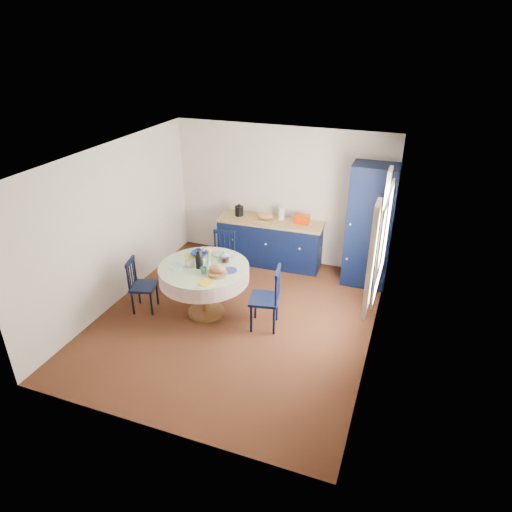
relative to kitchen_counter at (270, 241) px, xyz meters
The scene contains 17 objects.
floor 2.01m from the kitchen_counter, 87.05° to the right, with size 4.50×4.50×0.00m, color black.
ceiling 2.84m from the kitchen_counter, 87.05° to the right, with size 4.50×4.50×0.00m, color white.
wall_back 0.86m from the kitchen_counter, 70.78° to the left, with size 4.00×0.02×2.50m, color beige.
wall_left 2.84m from the kitchen_counter, 134.09° to the right, with size 0.02×4.50×2.50m, color beige.
wall_right 2.98m from the kitchen_counter, 43.02° to the right, with size 0.02×4.50×2.50m, color beige.
window 2.85m from the kitchen_counter, 38.95° to the right, with size 0.10×1.74×1.45m.
kitchen_counter is the anchor object (origin of this frame).
pantry_cabinet 1.86m from the kitchen_counter, ahead, with size 0.73×0.54×2.09m.
dining_table 1.99m from the kitchen_counter, 101.36° to the right, with size 1.35×1.35×1.10m.
chair_left 2.57m from the kitchen_counter, 122.08° to the right, with size 0.46×0.47×0.86m.
chair_far 1.08m from the kitchen_counter, 119.69° to the right, with size 0.47×0.46×0.91m.
chair_right 2.04m from the kitchen_counter, 72.57° to the right, with size 0.49×0.50×0.97m.
mug_a 2.13m from the kitchen_counter, 106.60° to the right, with size 0.14×0.14×0.11m, color silver.
mug_b 2.18m from the kitchen_counter, 98.15° to the right, with size 0.10×0.10×0.09m, color #297366.
mug_c 1.78m from the kitchen_counter, 94.55° to the right, with size 0.11×0.11×0.09m, color black.
mug_d 1.68m from the kitchen_counter, 111.51° to the right, with size 0.09×0.09×0.08m, color silver.
cobalt_bowl 1.79m from the kitchen_counter, 110.33° to the right, with size 0.26×0.26×0.06m, color navy.
Camera 1 is at (2.29, -5.29, 4.01)m, focal length 32.00 mm.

